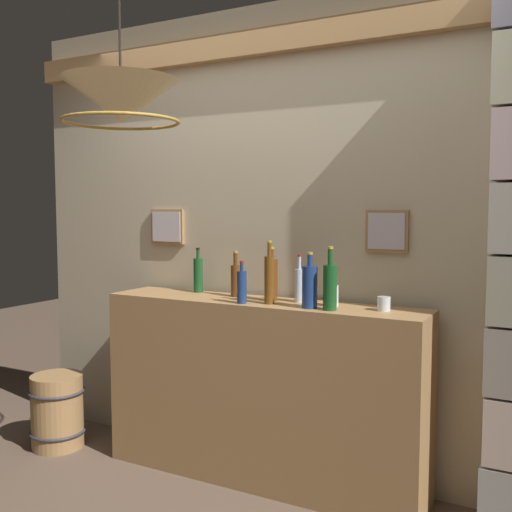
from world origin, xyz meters
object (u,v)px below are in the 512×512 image
object	(u,v)px
liquor_bottle_bourbon	(299,285)
liquor_bottle_vodka	(271,279)
liquor_bottle_whiskey	(269,279)
glass_tumbler_rocks	(384,304)
liquor_bottle_mezcal	(242,286)
liquor_bottle_amaro	(310,286)
pendant_lamp	(121,103)
liquor_bottle_brandy	(330,286)
liquor_bottle_rum	(236,279)
glass_tumbler_highball	(332,296)
liquor_bottle_port	(198,274)
wooden_barrel	(57,411)

from	to	relation	value
liquor_bottle_bourbon	liquor_bottle_vodka	world-z (taller)	liquor_bottle_vodka
liquor_bottle_whiskey	glass_tumbler_rocks	bearing A→B (deg)	7.73
liquor_bottle_mezcal	liquor_bottle_bourbon	xyz separation A→B (m)	(0.25, 0.19, 0.00)
liquor_bottle_amaro	pendant_lamp	bearing A→B (deg)	-140.19
liquor_bottle_brandy	glass_tumbler_rocks	world-z (taller)	liquor_bottle_brandy
liquor_bottle_rum	glass_tumbler_rocks	size ratio (longest dim) A/B	3.71
liquor_bottle_brandy	liquor_bottle_whiskey	bearing A→B (deg)	175.59
liquor_bottle_vodka	pendant_lamp	distance (m)	1.20
liquor_bottle_mezcal	liquor_bottle_amaro	xyz separation A→B (m)	(0.37, 0.04, 0.02)
liquor_bottle_mezcal	pendant_lamp	bearing A→B (deg)	-120.95
liquor_bottle_rum	liquor_bottle_vodka	size ratio (longest dim) A/B	0.89
liquor_bottle_rum	glass_tumbler_highball	size ratio (longest dim) A/B	2.39
liquor_bottle_port	glass_tumbler_rocks	xyz separation A→B (m)	(1.17, -0.10, -0.07)
liquor_bottle_mezcal	liquor_bottle_whiskey	world-z (taller)	liquor_bottle_whiskey
liquor_bottle_port	glass_tumbler_highball	world-z (taller)	liquor_bottle_port
liquor_bottle_port	liquor_bottle_vodka	xyz separation A→B (m)	(0.54, -0.09, 0.01)
liquor_bottle_rum	liquor_bottle_whiskey	world-z (taller)	liquor_bottle_whiskey
liquor_bottle_port	liquor_bottle_vodka	size ratio (longest dim) A/B	0.91
liquor_bottle_amaro	liquor_bottle_vodka	size ratio (longest dim) A/B	0.96
liquor_bottle_port	liquor_bottle_amaro	world-z (taller)	liquor_bottle_amaro
liquor_bottle_rum	pendant_lamp	size ratio (longest dim) A/B	0.47
liquor_bottle_rum	liquor_bottle_vodka	bearing A→B (deg)	-9.76
liquor_bottle_rum	liquor_bottle_whiskey	distance (m)	0.32
glass_tumbler_rocks	liquor_bottle_whiskey	bearing A→B (deg)	-172.27
liquor_bottle_whiskey	wooden_barrel	distance (m)	1.70
liquor_bottle_brandy	liquor_bottle_amaro	xyz separation A→B (m)	(-0.11, 0.01, -0.01)
liquor_bottle_amaro	wooden_barrel	bearing A→B (deg)	-175.68
liquor_bottle_port	liquor_bottle_brandy	size ratio (longest dim) A/B	0.84
liquor_bottle_whiskey	wooden_barrel	size ratio (longest dim) A/B	0.73
liquor_bottle_bourbon	liquor_bottle_amaro	xyz separation A→B (m)	(0.12, -0.15, 0.02)
liquor_bottle_amaro	glass_tumbler_highball	size ratio (longest dim) A/B	2.60
glass_tumbler_rocks	pendant_lamp	xyz separation A→B (m)	(-1.06, -0.69, 0.96)
liquor_bottle_brandy	glass_tumbler_highball	size ratio (longest dim) A/B	2.89
liquor_bottle_port	wooden_barrel	distance (m)	1.27
wooden_barrel	pendant_lamp	bearing A→B (deg)	-25.52
liquor_bottle_brandy	glass_tumbler_highball	bearing A→B (deg)	105.98
liquor_bottle_mezcal	glass_tumbler_rocks	xyz separation A→B (m)	(0.73, 0.14, -0.06)
liquor_bottle_amaro	pendant_lamp	world-z (taller)	pendant_lamp
liquor_bottle_bourbon	wooden_barrel	xyz separation A→B (m)	(-1.54, -0.28, -0.87)
liquor_bottle_whiskey	glass_tumbler_highball	size ratio (longest dim) A/B	3.06
wooden_barrel	liquor_bottle_whiskey	bearing A→B (deg)	5.81
liquor_bottle_vodka	glass_tumbler_rocks	world-z (taller)	liquor_bottle_vodka
liquor_bottle_port	glass_tumbler_rocks	world-z (taller)	liquor_bottle_port
liquor_bottle_whiskey	wooden_barrel	world-z (taller)	liquor_bottle_whiskey
liquor_bottle_rum	wooden_barrel	distance (m)	1.47
liquor_bottle_port	liquor_bottle_bourbon	xyz separation A→B (m)	(0.69, -0.05, -0.01)
liquor_bottle_whiskey	liquor_bottle_bourbon	distance (m)	0.18
liquor_bottle_whiskey	liquor_bottle_bourbon	xyz separation A→B (m)	(0.11, 0.13, -0.04)
glass_tumbler_rocks	glass_tumbler_highball	distance (m)	0.28
liquor_bottle_brandy	liquor_bottle_whiskey	world-z (taller)	liquor_bottle_whiskey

